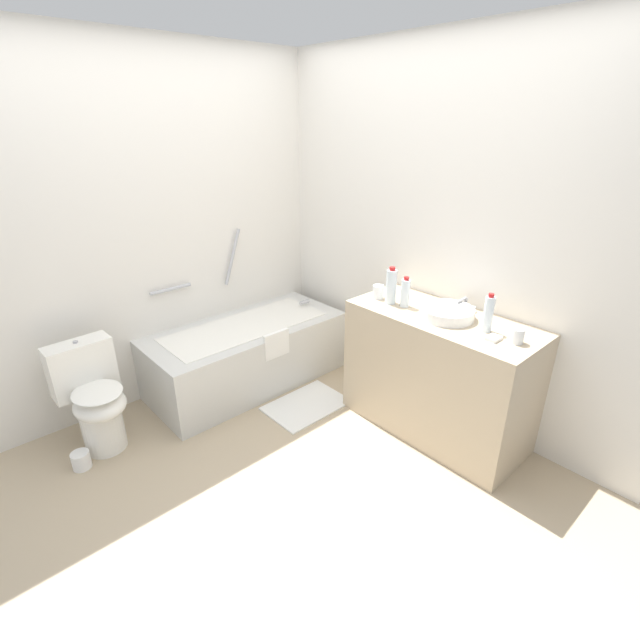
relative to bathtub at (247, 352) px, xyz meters
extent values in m
plane|color=tan|center=(-0.46, -1.02, -0.27)|extent=(3.74, 3.74, 0.00)
cube|color=silver|center=(-0.46, 0.40, 0.98)|extent=(3.06, 0.10, 2.51)
cube|color=silver|center=(0.92, -1.02, 0.98)|extent=(0.10, 3.14, 2.51)
cube|color=silver|center=(0.00, 0.00, -0.02)|extent=(1.56, 0.69, 0.50)
cube|color=white|center=(0.00, 0.00, 0.19)|extent=(1.28, 0.50, 0.09)
cylinder|color=#B3B3B8|center=(0.61, 0.00, 0.27)|extent=(0.09, 0.03, 0.03)
cylinder|color=#B3B3B8|center=(0.12, 0.32, 0.70)|extent=(0.18, 0.03, 0.44)
cylinder|color=#B3B3B8|center=(-0.43, 0.32, 0.56)|extent=(0.32, 0.03, 0.03)
cube|color=white|center=(0.04, -0.34, 0.18)|extent=(0.22, 0.03, 0.20)
cylinder|color=white|center=(-1.17, -0.06, -0.09)|extent=(0.25, 0.25, 0.35)
ellipsoid|color=white|center=(-1.17, -0.10, 0.08)|extent=(0.32, 0.36, 0.16)
ellipsoid|color=white|center=(-1.17, -0.10, 0.18)|extent=(0.30, 0.34, 0.02)
cube|color=white|center=(-1.18, 0.12, 0.26)|extent=(0.40, 0.17, 0.35)
cylinder|color=#A7A7AC|center=(-1.18, 0.12, 0.44)|extent=(0.03, 0.03, 0.01)
cube|color=tan|center=(0.60, -1.38, 0.16)|extent=(0.54, 1.22, 0.85)
cylinder|color=white|center=(0.59, -1.41, 0.62)|extent=(0.33, 0.33, 0.07)
cylinder|color=#B6B6BB|center=(0.79, -1.41, 0.62)|extent=(0.02, 0.02, 0.08)
cylinder|color=#B6B6BB|center=(0.74, -1.41, 0.66)|extent=(0.10, 0.02, 0.02)
cylinder|color=#B6B6BB|center=(0.79, -1.47, 0.60)|extent=(0.03, 0.03, 0.04)
cylinder|color=#B6B6BB|center=(0.79, -1.35, 0.60)|extent=(0.03, 0.03, 0.04)
cylinder|color=silver|center=(0.52, -1.01, 0.70)|extent=(0.07, 0.07, 0.23)
cylinder|color=red|center=(0.52, -1.01, 0.82)|extent=(0.04, 0.04, 0.02)
cylinder|color=silver|center=(0.54, -1.11, 0.67)|extent=(0.06, 0.06, 0.18)
cylinder|color=red|center=(0.54, -1.11, 0.78)|extent=(0.03, 0.03, 0.02)
cylinder|color=silver|center=(0.59, -1.67, 0.69)|extent=(0.06, 0.06, 0.21)
cylinder|color=red|center=(0.59, -1.67, 0.81)|extent=(0.03, 0.03, 0.02)
cylinder|color=white|center=(0.53, -0.89, 0.63)|extent=(0.08, 0.08, 0.09)
cylinder|color=white|center=(0.58, -1.87, 0.63)|extent=(0.07, 0.07, 0.09)
cube|color=white|center=(0.52, -1.76, 0.59)|extent=(0.09, 0.06, 0.02)
cube|color=white|center=(0.11, -0.59, -0.26)|extent=(0.60, 0.41, 0.01)
cylinder|color=white|center=(-1.36, -0.16, -0.22)|extent=(0.11, 0.11, 0.11)
camera|label=1|loc=(-1.78, -2.83, 1.74)|focal=25.82mm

